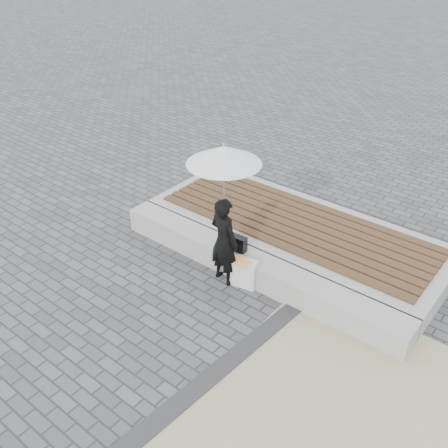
{
  "coord_description": "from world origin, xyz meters",
  "views": [
    {
      "loc": [
        3.53,
        -3.53,
        4.84
      ],
      "look_at": [
        -0.33,
        1.3,
        1.0
      ],
      "focal_mm": 40.63,
      "sensor_mm": 36.0,
      "label": 1
    }
  ],
  "objects_px": {
    "woman": "(224,241)",
    "handbag": "(236,242)",
    "parasol": "(224,155)",
    "seating_ledge": "(253,267)",
    "canvas_tote": "(243,272)"
  },
  "relations": [
    {
      "from": "parasol",
      "to": "handbag",
      "type": "distance_m",
      "value": 1.58
    },
    {
      "from": "parasol",
      "to": "handbag",
      "type": "relative_size",
      "value": 3.69
    },
    {
      "from": "seating_ledge",
      "to": "parasol",
      "type": "xyz_separation_m",
      "value": [
        -0.33,
        -0.3,
        1.88
      ]
    },
    {
      "from": "woman",
      "to": "parasol",
      "type": "height_order",
      "value": "parasol"
    },
    {
      "from": "seating_ledge",
      "to": "woman",
      "type": "distance_m",
      "value": 0.67
    },
    {
      "from": "woman",
      "to": "handbag",
      "type": "relative_size",
      "value": 3.97
    },
    {
      "from": "parasol",
      "to": "canvas_tote",
      "type": "height_order",
      "value": "parasol"
    },
    {
      "from": "woman",
      "to": "handbag",
      "type": "bearing_deg",
      "value": -80.7
    },
    {
      "from": "seating_ledge",
      "to": "handbag",
      "type": "height_order",
      "value": "handbag"
    },
    {
      "from": "canvas_tote",
      "to": "parasol",
      "type": "bearing_deg",
      "value": -177.55
    },
    {
      "from": "handbag",
      "to": "canvas_tote",
      "type": "distance_m",
      "value": 0.48
    },
    {
      "from": "woman",
      "to": "handbag",
      "type": "xyz_separation_m",
      "value": [
        -0.0,
        0.29,
        -0.18
      ]
    },
    {
      "from": "parasol",
      "to": "woman",
      "type": "bearing_deg",
      "value": -75.96
    },
    {
      "from": "handbag",
      "to": "seating_ledge",
      "type": "bearing_deg",
      "value": -0.72
    },
    {
      "from": "seating_ledge",
      "to": "canvas_tote",
      "type": "bearing_deg",
      "value": -94.78
    }
  ]
}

